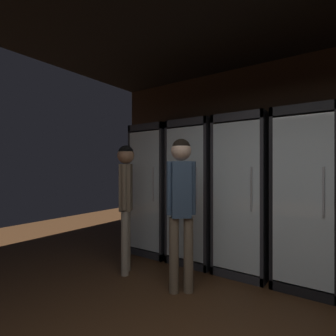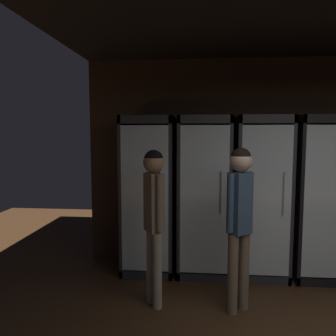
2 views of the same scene
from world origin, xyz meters
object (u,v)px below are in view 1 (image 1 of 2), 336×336
(cooler_far_left, at_px, (159,190))
(cooler_center, at_px, (246,195))
(cooler_left, at_px, (198,192))
(cooler_right, at_px, (307,199))
(shopper_far, at_px, (126,191))
(shopper_near, at_px, (181,196))

(cooler_far_left, relative_size, cooler_center, 1.00)
(cooler_left, relative_size, cooler_right, 1.00)
(shopper_far, bearing_deg, cooler_center, 37.81)
(cooler_center, relative_size, shopper_far, 1.23)
(shopper_far, bearing_deg, cooler_far_left, 101.14)
(cooler_center, height_order, cooler_right, same)
(shopper_far, bearing_deg, cooler_left, 61.45)
(cooler_left, bearing_deg, cooler_far_left, -179.88)
(cooler_right, distance_m, shopper_far, 2.18)
(cooler_center, xyz_separation_m, cooler_right, (0.71, 0.00, -0.00))
(cooler_right, bearing_deg, cooler_far_left, -179.94)
(cooler_far_left, bearing_deg, cooler_center, 0.01)
(cooler_center, bearing_deg, cooler_left, 179.91)
(cooler_far_left, height_order, cooler_right, same)
(shopper_near, distance_m, shopper_far, 0.86)
(cooler_left, height_order, shopper_near, cooler_left)
(cooler_left, distance_m, shopper_near, 1.06)
(cooler_right, xyz_separation_m, shopper_near, (-1.09, -1.00, 0.06))
(cooler_far_left, height_order, cooler_left, same)
(cooler_left, height_order, cooler_center, same)
(cooler_right, bearing_deg, cooler_left, -179.96)
(cooler_left, bearing_deg, cooler_center, -0.09)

